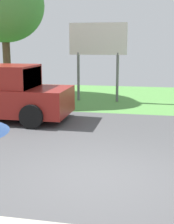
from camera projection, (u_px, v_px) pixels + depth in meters
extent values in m
cube|color=#4C4C4F|center=(112.00, 148.00, 8.25)|extent=(40.00, 8.00, 0.10)
cube|color=#579847|center=(131.00, 98.00, 15.93)|extent=(40.00, 8.00, 0.10)
cube|color=maroon|center=(8.00, 78.00, 10.92)|extent=(1.80, 1.84, 0.90)
cube|color=#2D3842|center=(32.00, 79.00, 10.76)|extent=(0.10, 1.70, 0.77)
cylinder|color=black|center=(51.00, 105.00, 11.87)|extent=(0.76, 0.28, 0.76)
cylinder|color=black|center=(32.00, 116.00, 9.95)|extent=(0.76, 0.28, 0.76)
cylinder|color=slate|center=(78.00, 77.00, 14.77)|extent=(0.12, 0.12, 2.20)
cylinder|color=slate|center=(117.00, 77.00, 14.42)|extent=(0.12, 0.12, 2.20)
cube|color=silver|center=(98.00, 39.00, 14.24)|extent=(2.60, 0.10, 1.40)
cylinder|color=brown|center=(7.00, 65.00, 15.39)|extent=(0.36, 0.36, 3.15)
ellipsoid|color=#478C3D|center=(4.00, 5.00, 14.81)|extent=(3.73, 3.73, 3.39)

